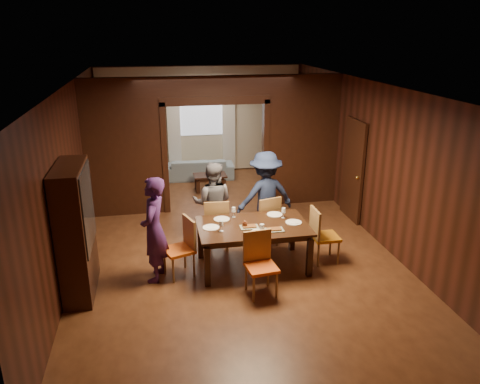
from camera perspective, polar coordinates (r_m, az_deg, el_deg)
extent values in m
plane|color=#4B2715|center=(9.10, -1.39, -5.48)|extent=(9.00, 9.00, 0.00)
cube|color=silver|center=(8.31, -1.56, 12.98)|extent=(5.50, 9.00, 0.02)
cube|color=black|center=(12.94, -4.78, 8.76)|extent=(5.50, 0.02, 2.90)
cube|color=black|center=(8.61, -19.86, 2.18)|extent=(0.02, 9.00, 2.90)
cube|color=black|center=(9.42, 15.31, 4.08)|extent=(0.02, 9.00, 2.90)
cube|color=black|center=(10.11, -13.82, 3.77)|extent=(1.65, 0.15, 2.40)
cube|color=black|center=(10.61, 7.45, 4.90)|extent=(1.65, 0.15, 2.40)
cube|color=black|center=(9.91, -3.09, 12.55)|extent=(5.50, 0.15, 0.50)
cube|color=beige|center=(12.91, -4.76, 8.73)|extent=(5.40, 0.04, 2.85)
imported|color=#3F1D56|center=(7.44, -10.44, -4.54)|extent=(0.56, 0.71, 1.71)
imported|color=slate|center=(8.61, -3.36, -1.37)|extent=(0.88, 0.76, 1.56)
imported|color=#1A2341|center=(8.76, 3.10, -0.49)|extent=(1.19, 0.81, 1.70)
imported|color=#859CAE|center=(12.57, -5.09, 2.90)|extent=(1.90, 0.83, 0.54)
imported|color=black|center=(7.83, 2.35, -3.36)|extent=(0.33, 0.33, 0.08)
cube|color=black|center=(7.87, 1.58, -6.58)|extent=(1.82, 1.13, 0.76)
cube|color=black|center=(11.63, -3.67, 1.19)|extent=(0.80, 0.50, 0.40)
cube|color=black|center=(7.32, -19.39, -4.49)|extent=(0.40, 1.20, 2.00)
cube|color=black|center=(9.94, 13.62, 2.61)|extent=(0.06, 0.90, 2.10)
cube|color=silver|center=(12.84, -4.78, 9.80)|extent=(1.20, 0.03, 1.30)
cube|color=white|center=(12.82, -8.06, 7.62)|extent=(0.35, 0.06, 2.40)
cube|color=white|center=(12.98, -1.38, 7.95)|extent=(0.35, 0.06, 2.40)
cylinder|color=white|center=(7.62, -3.56, -4.33)|extent=(0.27, 0.27, 0.01)
cylinder|color=silver|center=(7.93, -2.25, -3.32)|extent=(0.27, 0.27, 0.01)
cylinder|color=white|center=(8.14, 4.24, -2.75)|extent=(0.27, 0.27, 0.01)
cylinder|color=white|center=(7.85, 6.55, -3.69)|extent=(0.27, 0.27, 0.01)
cylinder|color=white|center=(7.45, 2.39, -4.90)|extent=(0.27, 0.27, 0.01)
cube|color=gray|center=(7.61, 1.14, -4.24)|extent=(0.30, 0.20, 0.04)
cube|color=gray|center=(7.52, 4.20, -4.57)|extent=(0.30, 0.20, 0.04)
cylinder|color=silver|center=(7.42, 2.69, -4.44)|extent=(0.07, 0.07, 0.14)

